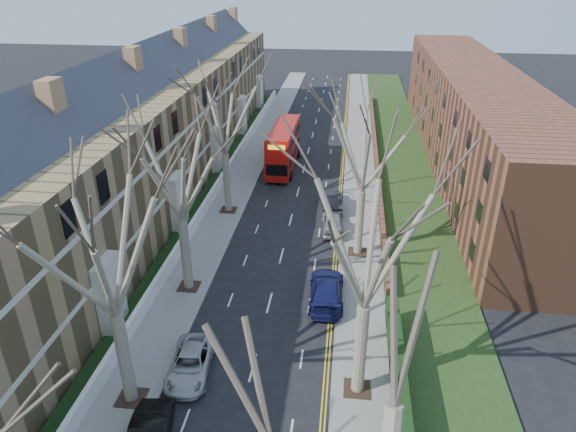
% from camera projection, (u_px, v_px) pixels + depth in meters
% --- Properties ---
extents(pavement_left, '(3.00, 102.00, 0.12)m').
position_uv_depth(pavement_left, '(249.00, 166.00, 55.43)').
color(pavement_left, slate).
rests_on(pavement_left, ground).
extents(pavement_right, '(3.00, 102.00, 0.12)m').
position_uv_depth(pavement_right, '(360.00, 171.00, 54.14)').
color(pavement_right, slate).
rests_on(pavement_right, ground).
extents(terrace_left, '(9.70, 78.00, 13.60)m').
position_uv_depth(terrace_left, '(147.00, 138.00, 46.71)').
color(terrace_left, olive).
rests_on(terrace_left, ground).
extents(flats_right, '(13.97, 54.00, 10.00)m').
position_uv_depth(flats_right, '(472.00, 119.00, 54.23)').
color(flats_right, brown).
rests_on(flats_right, ground).
extents(front_wall_left, '(0.30, 78.00, 1.00)m').
position_uv_depth(front_wall_left, '(215.00, 190.00, 48.27)').
color(front_wall_left, white).
rests_on(front_wall_left, ground).
extents(grass_verge_right, '(6.00, 102.00, 0.06)m').
position_uv_depth(grass_verge_right, '(404.00, 172.00, 53.61)').
color(grass_verge_right, '#1F3212').
rests_on(grass_verge_right, ground).
extents(tree_left_mid, '(10.50, 10.50, 14.71)m').
position_uv_depth(tree_left_mid, '(102.00, 236.00, 21.87)').
color(tree_left_mid, '#776D55').
rests_on(tree_left_mid, ground).
extents(tree_left_far, '(10.15, 10.15, 14.22)m').
position_uv_depth(tree_left_far, '(176.00, 161.00, 30.88)').
color(tree_left_far, '#776D55').
rests_on(tree_left_far, ground).
extents(tree_left_dist, '(10.50, 10.50, 14.71)m').
position_uv_depth(tree_left_dist, '(222.00, 105.00, 41.38)').
color(tree_left_dist, '#776D55').
rests_on(tree_left_dist, ground).
extents(tree_right_mid, '(10.50, 10.50, 14.71)m').
position_uv_depth(tree_right_mid, '(370.00, 229.00, 22.41)').
color(tree_right_mid, '#776D55').
rests_on(tree_right_mid, ground).
extents(tree_right_far, '(10.15, 10.15, 14.22)m').
position_uv_depth(tree_right_far, '(365.00, 137.00, 34.97)').
color(tree_right_far, '#776D55').
rests_on(tree_right_far, ground).
extents(double_decker_bus, '(2.77, 10.47, 4.39)m').
position_uv_depth(double_decker_bus, '(284.00, 148.00, 54.36)').
color(double_decker_bus, '#A5110B').
rests_on(double_decker_bus, ground).
extents(car_left_far, '(2.49, 4.78, 1.28)m').
position_uv_depth(car_left_far, '(190.00, 364.00, 27.56)').
color(car_left_far, '#A7A7AC').
rests_on(car_left_far, ground).
extents(car_right_near, '(2.39, 5.54, 1.59)m').
position_uv_depth(car_right_near, '(326.00, 290.00, 33.45)').
color(car_right_near, '#16194E').
rests_on(car_right_near, ground).
extents(car_right_mid, '(2.07, 4.49, 1.49)m').
position_uv_depth(car_right_mid, '(332.00, 222.00, 42.12)').
color(car_right_mid, gray).
rests_on(car_right_mid, ground).
extents(car_right_far, '(2.22, 4.96, 1.58)m').
position_uv_depth(car_right_far, '(331.00, 200.00, 45.84)').
color(car_right_far, black).
rests_on(car_right_far, ground).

